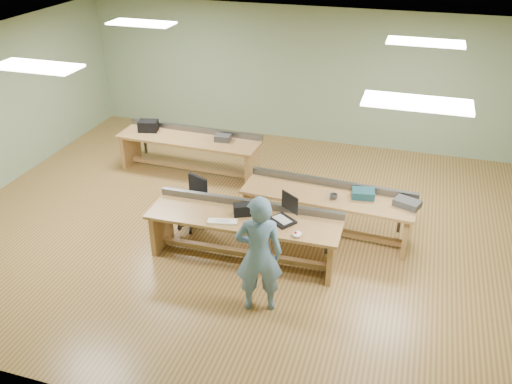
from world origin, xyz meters
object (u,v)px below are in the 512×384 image
Objects in this scene: task_chair at (193,209)px; parts_bin_teal at (363,194)px; workbench_mid at (327,204)px; laptop_base at (282,221)px; mug at (334,196)px; parts_bin_grey at (407,203)px; drinks_can at (329,196)px; camera_bag at (242,210)px; workbench_front at (244,227)px; person at (259,255)px; workbench_back at (190,146)px.

parts_bin_teal is (2.77, 0.51, 0.48)m from task_chair.
parts_bin_teal reaches higher than workbench_mid.
task_chair is at bearing -163.26° from laptop_base.
mug is at bearing -155.07° from parts_bin_teal.
workbench_mid is 1.27m from parts_bin_grey.
mug is at bearing 17.51° from drinks_can.
camera_bag is 0.29× the size of task_chair.
drinks_can reaches higher than workbench_front.
workbench_mid is 0.31m from drinks_can.
camera_bag is at bearing -143.28° from drinks_can.
parts_bin_teal is at bearing 172.33° from parts_bin_grey.
laptop_base is at bearing -121.08° from drinks_can.
task_chair reaches higher than parts_bin_grey.
parts_bin_teal is at bearing 82.62° from laptop_base.
person is 2.75m from parts_bin_grey.
person is at bearing -116.46° from parts_bin_teal.
workbench_back is 3.94m from parts_bin_teal.
workbench_mid is at bearing -121.44° from person.
task_chair is (-1.13, 0.62, -0.23)m from workbench_front.
workbench_front is at bearing -50.34° from workbench_back.
person reaches higher than mug.
workbench_back is 4.62m from parts_bin_grey.
workbench_front is 8.31× the size of laptop_base.
laptop_base is at bearing -112.58° from workbench_mid.
task_chair is at bearing 127.59° from camera_bag.
workbench_mid is 2.21m from person.
person reaches higher than camera_bag.
task_chair is 7.26× the size of drinks_can.
parts_bin_grey is (2.33, 1.04, 0.25)m from workbench_front.
laptop_base is 0.63m from camera_bag.
person is 2.04m from drinks_can.
workbench_front is at bearing -141.15° from drinks_can.
workbench_front is at bearing -79.64° from person.
workbench_back is at bearing 160.52° from parts_bin_grey.
task_chair reaches higher than mug.
workbench_back reaches higher than parts_bin_grey.
laptop_base is at bearing -149.72° from parts_bin_grey.
parts_bin_grey reaches higher than laptop_base.
person is 14.06× the size of drinks_can.
workbench_mid is at bearing 43.25° from workbench_front.
workbench_mid is at bearing 18.01° from camera_bag.
person is 4.87× the size of laptop_base.
workbench_mid is 24.33× the size of mug.
laptop_base is (0.04, 1.07, -0.10)m from person.
task_chair reaches higher than workbench_front.
mug is (1.24, 0.89, -0.04)m from camera_bag.
parts_bin_grey is at bearing 66.28° from laptop_base.
parts_bin_teal is (3.65, -1.44, 0.25)m from workbench_back.
camera_bag reaches higher than workbench_back.
workbench_front is 11.44× the size of camera_bag.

